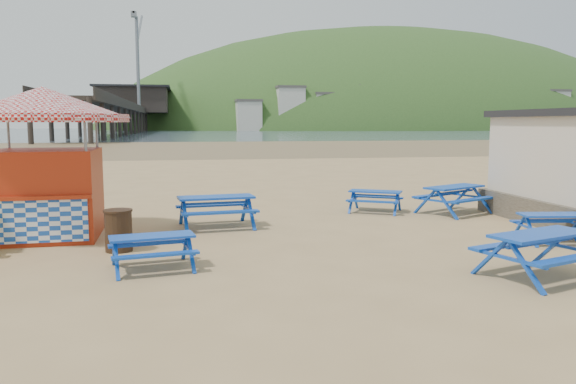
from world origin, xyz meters
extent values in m
plane|color=tan|center=(0.00, 0.00, 0.00)|extent=(400.00, 400.00, 0.00)
plane|color=olive|center=(0.00, 55.00, 0.00)|extent=(400.00, 400.00, 0.00)
plane|color=#445562|center=(0.00, 170.00, 0.01)|extent=(400.00, 400.00, 0.00)
cube|color=#0A32AB|center=(-1.63, 2.24, 0.81)|extent=(2.07, 0.99, 0.06)
cube|color=#0A32AB|center=(-1.70, 2.90, 0.50)|extent=(2.02, 0.49, 0.06)
cube|color=#0A32AB|center=(-1.55, 1.58, 0.50)|extent=(2.02, 0.49, 0.06)
cube|color=#0A32AB|center=(3.42, 3.92, 0.65)|extent=(1.70, 1.33, 0.04)
cube|color=#0A32AB|center=(3.69, 4.39, 0.40)|extent=(1.50, 0.98, 0.04)
cube|color=#0A32AB|center=(3.16, 3.46, 0.40)|extent=(1.50, 0.98, 0.04)
cube|color=#0A32AB|center=(5.71, 3.19, 0.82)|extent=(2.17, 1.61, 0.06)
cube|color=#0A32AB|center=(5.41, 3.79, 0.51)|extent=(1.94, 1.15, 0.06)
cube|color=#0A32AB|center=(6.01, 2.58, 0.51)|extent=(1.94, 1.15, 0.06)
cube|color=#0A32AB|center=(-3.08, -1.90, 0.64)|extent=(1.65, 0.87, 0.04)
cube|color=#0A32AB|center=(-3.17, -1.38, 0.39)|extent=(1.58, 0.48, 0.04)
cube|color=#0A32AB|center=(-3.00, -2.41, 0.39)|extent=(1.58, 0.48, 0.04)
cube|color=#0A32AB|center=(3.82, -3.78, 0.79)|extent=(2.09, 1.33, 0.05)
cube|color=#0A32AB|center=(3.62, -3.16, 0.49)|extent=(1.94, 0.86, 0.05)
cube|color=#0A32AB|center=(4.02, -4.40, 0.49)|extent=(1.94, 0.86, 0.05)
cube|color=#0A32AB|center=(6.06, -1.09, 0.64)|extent=(1.66, 0.84, 0.04)
cube|color=#0A32AB|center=(6.14, -0.57, 0.40)|extent=(1.60, 0.45, 0.04)
cube|color=#0A32AB|center=(5.98, -1.61, 0.40)|extent=(1.60, 0.45, 0.04)
cube|color=#A0260E|center=(-5.72, 1.70, 1.07)|extent=(2.42, 2.42, 2.14)
cube|color=#A0260E|center=(-5.69, 0.47, 1.12)|extent=(2.36, 0.17, 0.09)
cube|color=#194CB2|center=(-5.69, 0.50, 0.59)|extent=(2.14, 0.10, 0.96)
cone|color=silver|center=(-5.72, 1.70, 3.27)|extent=(4.17, 4.17, 0.75)
cylinder|color=silver|center=(-5.72, 1.70, 2.89)|extent=(4.06, 4.06, 0.19)
cylinder|color=#332512|center=(-3.89, -0.20, 0.44)|extent=(0.58, 0.58, 0.88)
cylinder|color=#332512|center=(-3.89, -0.20, 0.89)|extent=(0.62, 0.62, 0.04)
cube|color=black|center=(-18.00, 175.00, 6.00)|extent=(9.00, 220.00, 0.60)
cube|color=black|center=(-18.00, 186.00, 10.00)|extent=(22.00, 30.00, 8.00)
cube|color=black|center=(-18.00, 186.00, 14.30)|extent=(24.00, 32.00, 0.60)
cylinder|color=slate|center=(-15.00, 164.00, 20.00)|extent=(1.00, 1.00, 28.00)
cube|color=slate|center=(-15.00, 178.00, 33.00)|extent=(0.60, 25.63, 12.38)
ellipsoid|color=#2D4C1E|center=(90.00, 230.00, -10.00)|extent=(264.00, 144.00, 108.00)
camera|label=1|loc=(-2.48, -12.66, 2.79)|focal=35.00mm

